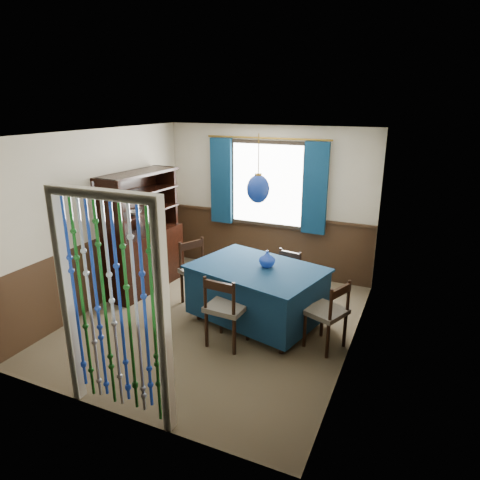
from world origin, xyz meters
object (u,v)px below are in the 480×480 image
at_px(bowl_shelf, 135,212).
at_px(vase_sideboard, 155,222).
at_px(chair_left, 198,271).
at_px(vase_table, 267,259).
at_px(chair_right, 328,313).
at_px(pendant_lamp, 258,189).
at_px(dining_table, 257,291).
at_px(sideboard, 143,250).
at_px(chair_far, 285,277).
at_px(chair_near, 226,308).

distance_m(bowl_shelf, vase_sideboard, 0.55).
relative_size(chair_left, vase_table, 4.67).
xyz_separation_m(chair_right, vase_sideboard, (-3.01, 0.85, 0.56)).
relative_size(chair_left, pendant_lamp, 1.12).
relative_size(chair_right, vase_sideboard, 4.35).
bearing_deg(vase_table, dining_table, -144.69).
bearing_deg(chair_left, pendant_lamp, 104.28).
bearing_deg(chair_left, chair_right, 103.80).
height_order(chair_left, sideboard, sideboard).
xyz_separation_m(vase_table, bowl_shelf, (-2.11, 0.06, 0.39)).
bearing_deg(pendant_lamp, sideboard, 170.65).
relative_size(chair_far, vase_sideboard, 4.03).
distance_m(chair_left, vase_sideboard, 1.20).
bearing_deg(vase_sideboard, chair_far, 1.05).
bearing_deg(bowl_shelf, vase_table, -1.58).
bearing_deg(dining_table, vase_sideboard, 176.81).
relative_size(dining_table, chair_right, 2.15).
bearing_deg(pendant_lamp, bowl_shelf, 176.14).
relative_size(chair_near, chair_left, 0.98).
distance_m(pendant_lamp, vase_sideboard, 2.25).
xyz_separation_m(dining_table, vase_table, (0.11, 0.08, 0.44)).
distance_m(chair_near, chair_right, 1.22).
bearing_deg(dining_table, vase_table, 49.23).
relative_size(chair_near, vase_sideboard, 4.60).
relative_size(sideboard, bowl_shelf, 8.90).
bearing_deg(sideboard, bowl_shelf, -69.01).
height_order(chair_near, vase_table, vase_table).
xyz_separation_m(chair_left, pendant_lamp, (1.01, -0.21, 1.34)).
bearing_deg(chair_near, dining_table, 81.65).
bearing_deg(pendant_lamp, chair_right, -12.97).
xyz_separation_m(dining_table, chair_near, (-0.13, -0.66, 0.03)).
bearing_deg(chair_near, chair_far, 79.66).
distance_m(dining_table, vase_sideboard, 2.17).
relative_size(chair_left, vase_sideboard, 4.68).
distance_m(chair_near, bowl_shelf, 2.19).
xyz_separation_m(chair_near, bowl_shelf, (-1.87, 0.80, 0.80)).
distance_m(chair_near, vase_table, 0.88).
bearing_deg(chair_far, bowl_shelf, 23.21).
relative_size(chair_far, chair_right, 0.93).
height_order(chair_near, chair_far, chair_near).
bearing_deg(bowl_shelf, vase_sideboard, 90.00).
relative_size(chair_right, sideboard, 0.47).
height_order(chair_far, sideboard, sideboard).
relative_size(chair_right, pendant_lamp, 1.05).
bearing_deg(vase_sideboard, sideboard, -102.29).
height_order(dining_table, bowl_shelf, bowl_shelf).
xyz_separation_m(pendant_lamp, vase_table, (0.11, 0.08, -0.94)).
distance_m(sideboard, pendant_lamp, 2.41).
relative_size(dining_table, vase_sideboard, 9.36).
bearing_deg(sideboard, chair_near, -22.91).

